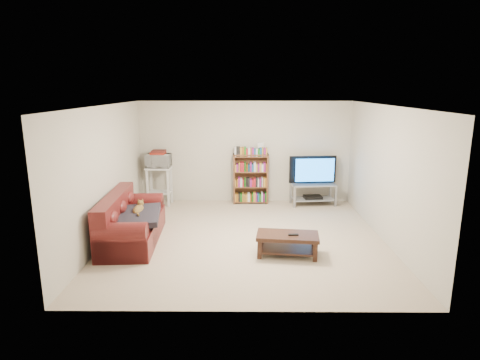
{
  "coord_description": "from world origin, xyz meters",
  "views": [
    {
      "loc": [
        -0.04,
        -6.96,
        2.7
      ],
      "look_at": [
        -0.1,
        0.4,
        1.0
      ],
      "focal_mm": 30.0,
      "sensor_mm": 36.0,
      "label": 1
    }
  ],
  "objects_px": {
    "sofa": "(129,225)",
    "tv_stand": "(313,191)",
    "coffee_table": "(287,241)",
    "bookshelf": "(251,178)"
  },
  "relations": [
    {
      "from": "tv_stand",
      "to": "coffee_table",
      "type": "bearing_deg",
      "value": -112.76
    },
    {
      "from": "coffee_table",
      "to": "tv_stand",
      "type": "bearing_deg",
      "value": 79.22
    },
    {
      "from": "coffee_table",
      "to": "bookshelf",
      "type": "relative_size",
      "value": 0.89
    },
    {
      "from": "sofa",
      "to": "bookshelf",
      "type": "relative_size",
      "value": 1.73
    },
    {
      "from": "bookshelf",
      "to": "tv_stand",
      "type": "bearing_deg",
      "value": -7.29
    },
    {
      "from": "tv_stand",
      "to": "bookshelf",
      "type": "relative_size",
      "value": 0.9
    },
    {
      "from": "sofa",
      "to": "coffee_table",
      "type": "xyz_separation_m",
      "value": [
        2.78,
        -0.6,
        -0.05
      ]
    },
    {
      "from": "sofa",
      "to": "tv_stand",
      "type": "bearing_deg",
      "value": 28.87
    },
    {
      "from": "coffee_table",
      "to": "bookshelf",
      "type": "height_order",
      "value": "bookshelf"
    },
    {
      "from": "tv_stand",
      "to": "bookshelf",
      "type": "xyz_separation_m",
      "value": [
        -1.46,
        0.15,
        0.27
      ]
    }
  ]
}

